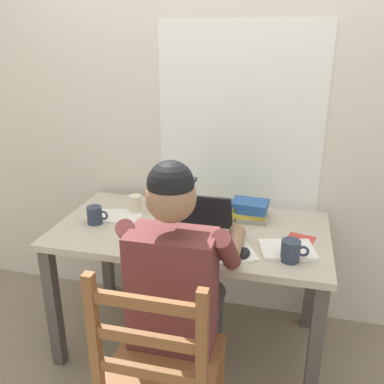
# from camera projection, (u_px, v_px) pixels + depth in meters

# --- Properties ---
(ground_plane) EXTENTS (8.00, 8.00, 0.00)m
(ground_plane) POSITION_uv_depth(u_px,v_px,m) (191.00, 342.00, 2.44)
(ground_plane) COLOR gray
(back_wall) EXTENTS (6.00, 0.08, 2.60)m
(back_wall) POSITION_uv_depth(u_px,v_px,m) (210.00, 106.00, 2.39)
(back_wall) COLOR silver
(back_wall) RESTS_ON ground
(desk) EXTENTS (1.41, 0.74, 0.73)m
(desk) POSITION_uv_depth(u_px,v_px,m) (191.00, 244.00, 2.21)
(desk) COLOR #BCB29E
(desk) RESTS_ON ground
(seated_person) EXTENTS (0.50, 0.60, 1.26)m
(seated_person) POSITION_uv_depth(u_px,v_px,m) (180.00, 281.00, 1.77)
(seated_person) COLOR brown
(seated_person) RESTS_ON ground
(wooden_chair) EXTENTS (0.42, 0.42, 0.96)m
(wooden_chair) POSITION_uv_depth(u_px,v_px,m) (161.00, 371.00, 1.60)
(wooden_chair) COLOR brown
(wooden_chair) RESTS_ON ground
(laptop) EXTENTS (0.33, 0.33, 0.22)m
(laptop) POSITION_uv_depth(u_px,v_px,m) (195.00, 231.00, 2.02)
(laptop) COLOR #232328
(laptop) RESTS_ON desk
(computer_mouse) EXTENTS (0.06, 0.10, 0.03)m
(computer_mouse) POSITION_uv_depth(u_px,v_px,m) (243.00, 253.00, 1.89)
(computer_mouse) COLOR black
(computer_mouse) RESTS_ON desk
(coffee_mug_white) EXTENTS (0.11, 0.07, 0.10)m
(coffee_mug_white) POSITION_uv_depth(u_px,v_px,m) (136.00, 204.00, 2.35)
(coffee_mug_white) COLOR beige
(coffee_mug_white) RESTS_ON desk
(coffee_mug_dark) EXTENTS (0.12, 0.08, 0.09)m
(coffee_mug_dark) POSITION_uv_depth(u_px,v_px,m) (95.00, 215.00, 2.21)
(coffee_mug_dark) COLOR #2D384C
(coffee_mug_dark) RESTS_ON desk
(coffee_mug_spare) EXTENTS (0.12, 0.08, 0.10)m
(coffee_mug_spare) POSITION_uv_depth(u_px,v_px,m) (291.00, 251.00, 1.84)
(coffee_mug_spare) COLOR #2D384C
(coffee_mug_spare) RESTS_ON desk
(book_stack_main) EXTENTS (0.20, 0.16, 0.10)m
(book_stack_main) POSITION_uv_depth(u_px,v_px,m) (251.00, 210.00, 2.26)
(book_stack_main) COLOR gray
(book_stack_main) RESTS_ON desk
(book_stack_side) EXTENTS (0.17, 0.15, 0.08)m
(book_stack_side) POSITION_uv_depth(u_px,v_px,m) (202.00, 208.00, 2.33)
(book_stack_side) COLOR #38844C
(book_stack_side) RESTS_ON desk
(paper_pile_near_laptop) EXTENTS (0.29, 0.25, 0.02)m
(paper_pile_near_laptop) POSITION_uv_depth(u_px,v_px,m) (287.00, 250.00, 1.94)
(paper_pile_near_laptop) COLOR white
(paper_pile_near_laptop) RESTS_ON desk
(paper_pile_back_corner) EXTENTS (0.30, 0.27, 0.01)m
(paper_pile_back_corner) POSITION_uv_depth(u_px,v_px,m) (228.00, 254.00, 1.91)
(paper_pile_back_corner) COLOR white
(paper_pile_back_corner) RESTS_ON desk
(paper_pile_side) EXTENTS (0.28, 0.23, 0.01)m
(paper_pile_side) POSITION_uv_depth(u_px,v_px,m) (120.00, 216.00, 2.32)
(paper_pile_side) COLOR white
(paper_pile_side) RESTS_ON desk
(landscape_photo_print) EXTENTS (0.15, 0.12, 0.00)m
(landscape_photo_print) POSITION_uv_depth(u_px,v_px,m) (301.00, 238.00, 2.07)
(landscape_photo_print) COLOR #C63D33
(landscape_photo_print) RESTS_ON desk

